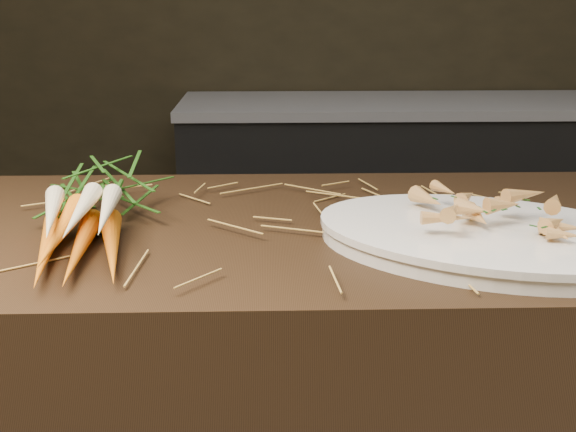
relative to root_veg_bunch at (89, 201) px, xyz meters
name	(u,v)px	position (x,y,z in m)	size (l,w,h in m)	color
back_counter	(392,196)	(0.84, 1.90, -0.53)	(1.82, 0.62, 0.84)	black
straw_bedding	(413,217)	(0.54, 0.02, -0.04)	(1.40, 0.60, 0.02)	#A48A3E
root_veg_bunch	(89,201)	(0.00, 0.00, 0.00)	(0.22, 0.53, 0.10)	#D06312
serving_platter	(487,240)	(0.62, -0.12, -0.03)	(0.52, 0.34, 0.03)	white
roasted_veg_heap	(489,213)	(0.62, -0.12, 0.01)	(0.25, 0.18, 0.06)	#BD823C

